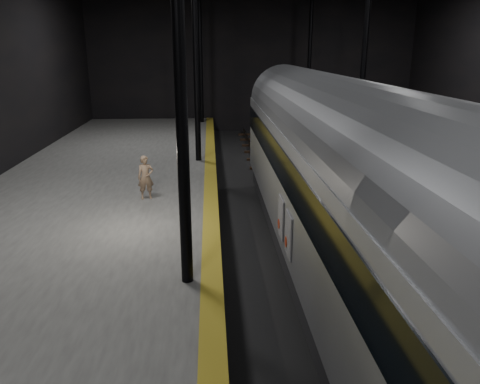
{
  "coord_description": "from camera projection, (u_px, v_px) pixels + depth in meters",
  "views": [
    {
      "loc": [
        -3.22,
        -13.62,
        6.05
      ],
      "look_at": [
        -2.38,
        -0.49,
        2.0
      ],
      "focal_mm": 35.0,
      "sensor_mm": 36.0,
      "label": 1
    }
  ],
  "objects": [
    {
      "name": "train",
      "position": [
        342.0,
        180.0,
        11.52
      ],
      "size": [
        2.96,
        19.73,
        5.27
      ],
      "color": "#9C9FA4",
      "rests_on": "ground"
    },
    {
      "name": "tactile_strip",
      "position": [
        211.0,
        219.0,
        14.47
      ],
      "size": [
        0.5,
        43.8,
        0.01
      ],
      "primitive_type": "cube",
      "color": "olive",
      "rests_on": "platform_left"
    },
    {
      "name": "platform_left",
      "position": [
        73.0,
        237.0,
        14.36
      ],
      "size": [
        9.0,
        43.8,
        1.0
      ],
      "primitive_type": "cube",
      "color": "#4D4D4A",
      "rests_on": "ground"
    },
    {
      "name": "woman",
      "position": [
        146.0,
        177.0,
        16.2
      ],
      "size": [
        0.63,
        0.5,
        1.53
      ],
      "primitive_type": "imported",
      "rotation": [
        0.0,
        0.0,
        0.25
      ],
      "color": "#907358",
      "rests_on": "platform_left"
    },
    {
      "name": "ground",
      "position": [
        313.0,
        246.0,
        14.97
      ],
      "size": [
        44.0,
        44.0,
        0.0
      ],
      "primitive_type": "plane",
      "color": "black",
      "rests_on": "ground"
    },
    {
      "name": "track",
      "position": [
        313.0,
        244.0,
        14.95
      ],
      "size": [
        2.4,
        43.0,
        0.24
      ],
      "color": "#3F3328",
      "rests_on": "ground"
    }
  ]
}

